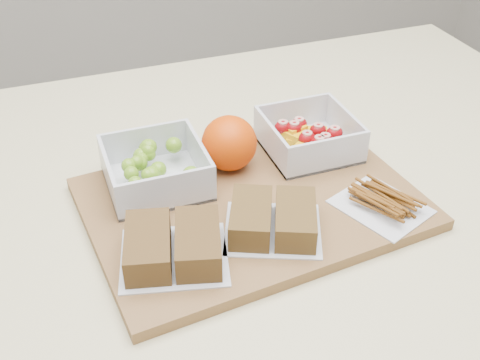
{
  "coord_description": "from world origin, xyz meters",
  "views": [
    {
      "loc": [
        -0.24,
        -0.61,
        1.4
      ],
      "look_at": [
        -0.01,
        0.01,
        0.93
      ],
      "focal_mm": 45.0,
      "sensor_mm": 36.0,
      "label": 1
    }
  ],
  "objects": [
    {
      "name": "cutting_board",
      "position": [
        -0.01,
        -0.02,
        0.91
      ],
      "size": [
        0.45,
        0.34,
        0.02
      ],
      "primitive_type": "cube",
      "rotation": [
        0.0,
        0.0,
        0.1
      ],
      "color": "brown",
      "rests_on": "counter"
    },
    {
      "name": "grape_container",
      "position": [
        -0.12,
        0.05,
        0.94
      ],
      "size": [
        0.13,
        0.13,
        0.05
      ],
      "color": "silver",
      "rests_on": "cutting_board"
    },
    {
      "name": "fruit_container",
      "position": [
        0.11,
        0.06,
        0.94
      ],
      "size": [
        0.12,
        0.12,
        0.05
      ],
      "color": "silver",
      "rests_on": "cutting_board"
    },
    {
      "name": "orange",
      "position": [
        -0.01,
        0.06,
        0.95
      ],
      "size": [
        0.08,
        0.08,
        0.08
      ],
      "primitive_type": "sphere",
      "color": "#E04405",
      "rests_on": "cutting_board"
    },
    {
      "name": "sandwich_bag_left",
      "position": [
        -0.13,
        -0.1,
        0.93
      ],
      "size": [
        0.15,
        0.14,
        0.04
      ],
      "color": "silver",
      "rests_on": "cutting_board"
    },
    {
      "name": "sandwich_bag_center",
      "position": [
        -0.01,
        -0.09,
        0.93
      ],
      "size": [
        0.15,
        0.14,
        0.04
      ],
      "color": "silver",
      "rests_on": "cutting_board"
    },
    {
      "name": "pretzel_bag",
      "position": [
        0.14,
        -0.1,
        0.93
      ],
      "size": [
        0.12,
        0.13,
        0.02
      ],
      "color": "silver",
      "rests_on": "cutting_board"
    }
  ]
}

